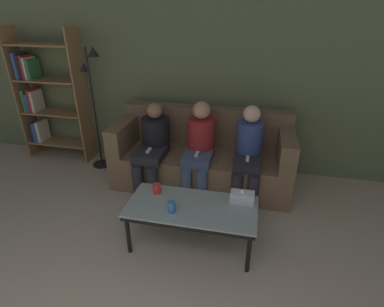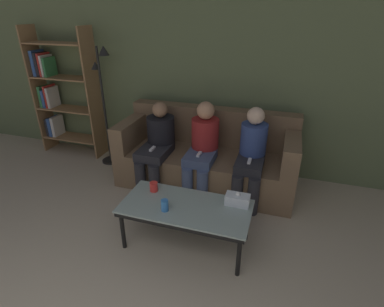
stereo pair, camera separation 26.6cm
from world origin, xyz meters
TOP-DOWN VIEW (x-y plane):
  - wall_back at (0.00, 4.03)m, footprint 12.00×0.06m
  - couch at (0.00, 3.53)m, footprint 2.19×0.86m
  - coffee_table at (0.12, 2.33)m, footprint 1.19×0.57m
  - cup_near_left at (-0.26, 2.47)m, footprint 0.08×0.08m
  - cup_near_right at (-0.03, 2.21)m, footprint 0.07×0.07m
  - tissue_box at (0.57, 2.50)m, footprint 0.22×0.12m
  - bookshelf at (-2.38, 3.80)m, footprint 0.98×0.32m
  - standing_lamp at (-1.50, 3.65)m, footprint 0.31×0.26m
  - seated_person_left_end at (-0.58, 3.30)m, footprint 0.34×0.70m
  - seated_person_mid_left at (0.00, 3.31)m, footprint 0.33×0.64m
  - seated_person_mid_right at (0.58, 3.30)m, footprint 0.31×0.62m

SIDE VIEW (x-z plane):
  - couch at x=0.00m, z-range -0.12..0.81m
  - coffee_table at x=0.12m, z-range 0.18..0.62m
  - cup_near_left at x=-0.26m, z-range 0.44..0.54m
  - tissue_box at x=0.57m, z-range 0.43..0.56m
  - cup_near_right at x=-0.03m, z-range 0.44..0.55m
  - seated_person_left_end at x=-0.58m, z-range 0.05..1.11m
  - seated_person_mid_right at x=0.58m, z-range 0.04..1.14m
  - seated_person_mid_left at x=0.00m, z-range 0.05..1.16m
  - bookshelf at x=-2.38m, z-range 0.00..1.87m
  - standing_lamp at x=-1.50m, z-range 0.19..1.84m
  - wall_back at x=0.00m, z-range 0.00..2.60m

